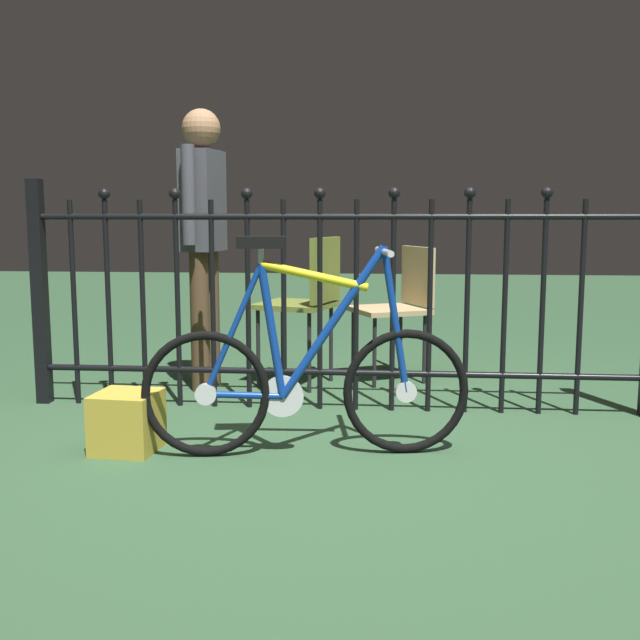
% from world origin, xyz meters
% --- Properties ---
extents(ground_plane, '(20.00, 20.00, 0.00)m').
position_xyz_m(ground_plane, '(0.00, 0.00, 0.00)').
color(ground_plane, '#2F4F33').
extents(iron_fence, '(3.27, 0.07, 1.21)m').
position_xyz_m(iron_fence, '(-0.08, 0.74, 0.61)').
color(iron_fence, black).
rests_on(iron_fence, ground).
extents(bicycle, '(1.39, 0.40, 0.94)m').
position_xyz_m(bicycle, '(-0.07, -0.03, 0.34)').
color(bicycle, black).
rests_on(bicycle, ground).
extents(chair_tan, '(0.55, 0.55, 0.83)m').
position_xyz_m(chair_tan, '(0.35, 1.51, 0.50)').
color(chair_tan, black).
rests_on(chair_tan, ground).
extents(chair_olive, '(0.52, 0.52, 0.89)m').
position_xyz_m(chair_olive, '(-0.20, 1.28, 0.55)').
color(chair_olive, black).
rests_on(chair_olive, ground).
extents(person_visitor, '(0.22, 0.47, 1.62)m').
position_xyz_m(person_visitor, '(-0.80, 1.18, 0.97)').
color(person_visitor, '#4C3823').
rests_on(person_visitor, ground).
extents(display_crate, '(0.28, 0.28, 0.26)m').
position_xyz_m(display_crate, '(-0.86, -0.05, 0.13)').
color(display_crate, '#B29933').
rests_on(display_crate, ground).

